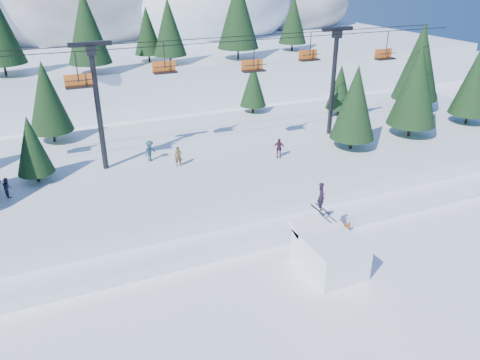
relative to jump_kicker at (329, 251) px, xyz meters
name	(u,v)px	position (x,y,z in m)	size (l,w,h in m)	color
ground	(309,290)	(-2.27, -1.53, -1.27)	(160.00, 160.00, 0.00)	white
mid_shelf	(208,165)	(-2.27, 16.47, -0.02)	(70.00, 22.00, 2.50)	white
berm	(254,222)	(-2.27, 6.47, -0.72)	(70.00, 6.00, 1.10)	white
mountain_ridge	(74,15)	(-7.36, 71.79, 8.37)	(119.00, 61.49, 26.46)	white
jump_kicker	(329,251)	(0.00, 0.00, 0.00)	(3.38, 4.61, 5.48)	white
chairlift	(222,75)	(-0.74, 16.52, 8.05)	(46.00, 3.21, 10.28)	black
conifer_stand	(239,97)	(0.96, 16.69, 5.98)	(62.35, 17.64, 10.26)	black
distant_skiers	(213,145)	(-1.91, 15.86, 2.11)	(35.09, 7.25, 1.86)	#243E3F
banner_near	(334,230)	(2.50, 3.05, -0.73)	(2.86, 0.10, 0.90)	black
banner_far	(387,207)	(8.39, 4.37, -0.73)	(2.84, 0.38, 0.90)	black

